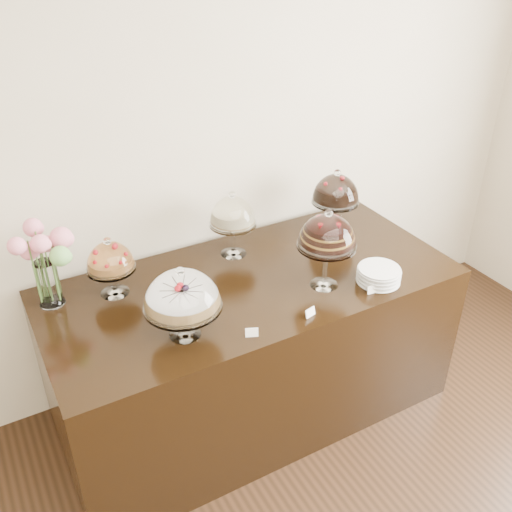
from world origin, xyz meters
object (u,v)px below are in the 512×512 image
cake_stand_choco_layer (327,234)px  cake_stand_cheesecake (233,214)px  display_counter (252,346)px  cake_stand_dark_choco (336,192)px  cake_stand_fruit_tart (110,260)px  plate_stack (379,275)px  flower_vase (46,257)px  cake_stand_sugar_sponge (182,294)px

cake_stand_choco_layer → cake_stand_cheesecake: size_ratio=1.13×
display_counter → cake_stand_choco_layer: bearing=-34.4°
cake_stand_dark_choco → cake_stand_fruit_tart: bearing=179.4°
display_counter → cake_stand_fruit_tart: size_ratio=6.75×
cake_stand_choco_layer → plate_stack: 0.39m
flower_vase → display_counter: bearing=-17.4°
display_counter → cake_stand_fruit_tart: (-0.67, 0.25, 0.65)m
display_counter → flower_vase: size_ratio=5.05×
cake_stand_fruit_tart → plate_stack: (1.25, -0.58, -0.16)m
cake_stand_sugar_sponge → cake_stand_fruit_tart: cake_stand_sugar_sponge is taller
display_counter → cake_stand_dark_choco: cake_stand_dark_choco is taller
cake_stand_cheesecake → display_counter: bearing=-98.8°
display_counter → flower_vase: 1.23m
cake_stand_choco_layer → flower_vase: (-1.27, 0.52, -0.04)m
cake_stand_choco_layer → cake_stand_fruit_tart: 1.09m
cake_stand_fruit_tart → flower_vase: size_ratio=0.75×
cake_stand_sugar_sponge → cake_stand_choco_layer: cake_stand_choco_layer is taller
cake_stand_cheesecake → cake_stand_fruit_tart: cake_stand_cheesecake is taller
flower_vase → plate_stack: (1.54, -0.63, -0.23)m
flower_vase → plate_stack: bearing=-22.4°
cake_stand_fruit_tart → flower_vase: (-0.29, 0.05, 0.07)m
display_counter → cake_stand_sugar_sponge: cake_stand_sugar_sponge is taller
cake_stand_sugar_sponge → cake_stand_choco_layer: (0.80, 0.03, 0.07)m
cake_stand_choco_layer → cake_stand_dark_choco: 0.59m
cake_stand_sugar_sponge → cake_stand_cheesecake: size_ratio=0.95×
display_counter → cake_stand_cheesecake: 0.76m
cake_stand_cheesecake → cake_stand_choco_layer: bearing=-62.4°
display_counter → cake_stand_dark_choco: bearing=18.4°
cake_stand_sugar_sponge → cake_stand_cheesecake: cake_stand_cheesecake is taller
display_counter → cake_stand_cheesecake: cake_stand_cheesecake is taller
cake_stand_cheesecake → cake_stand_dark_choco: 0.65m
cake_stand_choco_layer → cake_stand_dark_choco: (0.38, 0.45, -0.03)m
cake_stand_choco_layer → plate_stack: (0.27, -0.12, -0.26)m
cake_stand_sugar_sponge → plate_stack: cake_stand_sugar_sponge is taller
cake_stand_cheesecake → plate_stack: bearing=-49.8°
display_counter → cake_stand_sugar_sponge: (-0.48, -0.24, 0.68)m
cake_stand_cheesecake → flower_vase: (-1.00, 0.00, 0.02)m
cake_stand_choco_layer → cake_stand_cheesecake: cake_stand_choco_layer is taller
cake_stand_cheesecake → cake_stand_dark_choco: (0.65, -0.07, 0.02)m
cake_stand_choco_layer → flower_vase: cake_stand_choco_layer is taller
cake_stand_dark_choco → flower_vase: 1.65m
cake_stand_cheesecake → cake_stand_fruit_tart: (-0.71, -0.05, -0.05)m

